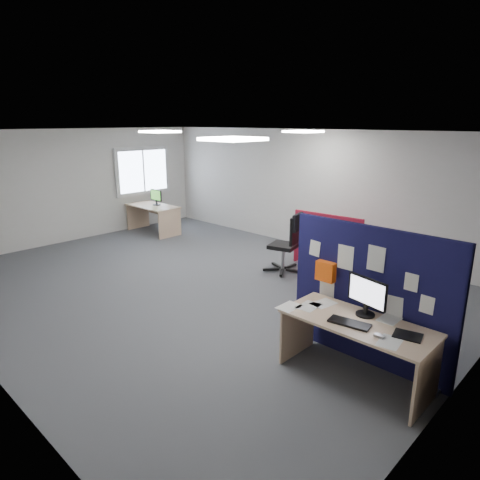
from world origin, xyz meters
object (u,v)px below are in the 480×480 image
Objects in this scene: monitor_second at (156,197)px; office_chair at (289,240)px; red_divider at (327,242)px; navy_divider at (368,296)px; monitor_main at (367,295)px; main_desk at (358,334)px; second_desk at (154,212)px.

office_chair is at bearing 0.03° from monitor_second.
red_divider is 3.28× the size of monitor_second.
navy_divider is at bearing -51.45° from office_chair.
main_desk is at bearing -71.76° from monitor_main.
red_divider is 4.91m from monitor_second.
navy_divider is at bearing 124.55° from monitor_main.
main_desk is 3.86m from red_divider.
navy_divider reaches higher than monitor_main.
second_desk is (-7.14, 1.96, -0.31)m from navy_divider.
monitor_second reaches higher than main_desk.
second_desk is 4.50m from office_chair.
navy_divider is 1.79× the size of office_chair.
navy_divider is at bearing -15.31° from second_desk.
red_divider is at bearing 141.71° from monitor_main.
monitor_main is 1.14× the size of monitor_second.
office_chair reaches higher than monitor_main.
office_chair is at bearing 154.16° from monitor_main.
monitor_main reaches higher than red_divider.
navy_divider is 1.25× the size of main_desk.
monitor_main is at bearing -67.97° from navy_divider.
navy_divider reaches higher than red_divider.
navy_divider is 1.39× the size of second_desk.
red_divider is 0.99× the size of second_desk.
monitor_main reaches higher than monitor_second.
main_desk is 3.24× the size of monitor_main.
main_desk is at bearing -56.83° from red_divider.
office_chair reaches higher than main_desk.
red_divider is at bearing 45.48° from office_chair.
monitor_main is at bearing -53.78° from office_chair.
red_divider is 1.27× the size of office_chair.
main_desk is 1.43× the size of office_chair.
monitor_main is at bearing -16.21° from monitor_second.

